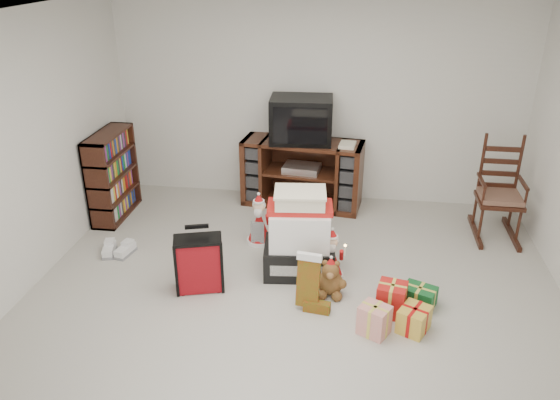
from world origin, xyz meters
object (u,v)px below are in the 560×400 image
object	(u,v)px
santa_figurine	(331,259)
gift_cluster	(404,311)
bookshelf	(113,177)
mrs_claus_figurine	(259,224)
tv_stand	(302,173)
gift_pile	(299,238)
red_suitcase	(199,264)
rocking_chair	(498,201)
crt_television	(301,120)
sneaker_pair	(117,250)
teddy_bear	(330,280)

from	to	relation	value
santa_figurine	gift_cluster	xyz separation A→B (m)	(0.66, -0.64, -0.08)
bookshelf	mrs_claus_figurine	distance (m)	1.90
tv_stand	gift_pile	world-z (taller)	gift_pile
bookshelf	gift_cluster	distance (m)	3.72
gift_pile	red_suitcase	world-z (taller)	gift_pile
gift_cluster	bookshelf	bearing A→B (deg)	153.43
bookshelf	rocking_chair	size ratio (longest dim) A/B	0.89
red_suitcase	crt_television	size ratio (longest dim) A/B	0.84
bookshelf	sneaker_pair	xyz separation A→B (m)	(0.39, -0.90, -0.45)
bookshelf	crt_television	world-z (taller)	crt_television
mrs_claus_figurine	gift_cluster	distance (m)	1.93
red_suitcase	santa_figurine	xyz separation A→B (m)	(1.21, 0.38, -0.07)
gift_pile	teddy_bear	world-z (taller)	gift_pile
teddy_bear	sneaker_pair	size ratio (longest dim) A/B	1.03
santa_figurine	crt_television	xyz separation A→B (m)	(-0.49, 1.65, 0.90)
tv_stand	teddy_bear	distance (m)	2.02
santa_figurine	red_suitcase	bearing A→B (deg)	-162.55
tv_stand	gift_pile	bearing A→B (deg)	-78.10
sneaker_pair	gift_cluster	bearing A→B (deg)	-18.11
teddy_bear	gift_cluster	xyz separation A→B (m)	(0.65, -0.34, -0.03)
gift_cluster	crt_television	size ratio (longest dim) A/B	1.09
santa_figurine	gift_cluster	world-z (taller)	santa_figurine
gift_pile	gift_cluster	size ratio (longest dim) A/B	1.04
gift_cluster	red_suitcase	bearing A→B (deg)	172.23
sneaker_pair	santa_figurine	bearing A→B (deg)	-6.60
santa_figurine	gift_pile	bearing A→B (deg)	169.67
tv_stand	sneaker_pair	world-z (taller)	tv_stand
rocking_chair	mrs_claus_figurine	bearing A→B (deg)	-166.68
mrs_claus_figurine	rocking_chair	bearing A→B (deg)	12.98
gift_pile	mrs_claus_figurine	world-z (taller)	gift_pile
bookshelf	gift_pile	bearing A→B (deg)	-22.41
gift_pile	bookshelf	bearing A→B (deg)	151.68
tv_stand	rocking_chair	size ratio (longest dim) A/B	1.29
tv_stand	bookshelf	size ratio (longest dim) A/B	1.45
rocking_chair	red_suitcase	size ratio (longest dim) A/B	1.83
teddy_bear	mrs_claus_figurine	bearing A→B (deg)	133.02
santa_figurine	mrs_claus_figurine	size ratio (longest dim) A/B	0.92
red_suitcase	tv_stand	bearing A→B (deg)	53.31
santa_figurine	gift_cluster	bearing A→B (deg)	-43.91
mrs_claus_figurine	crt_television	size ratio (longest dim) A/B	0.77
santa_figurine	gift_cluster	distance (m)	0.92
bookshelf	gift_pile	distance (m)	2.52
tv_stand	bookshelf	xyz separation A→B (m)	(-2.19, -0.63, 0.08)
teddy_bear	tv_stand	bearing A→B (deg)	103.71
mrs_claus_figurine	red_suitcase	bearing A→B (deg)	-111.95
crt_television	red_suitcase	bearing A→B (deg)	-112.98
tv_stand	mrs_claus_figurine	bearing A→B (deg)	-101.93
teddy_bear	mrs_claus_figurine	world-z (taller)	mrs_claus_figurine
gift_pile	sneaker_pair	bearing A→B (deg)	172.39
red_suitcase	santa_figurine	distance (m)	1.28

